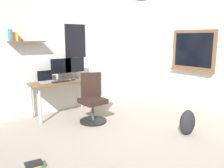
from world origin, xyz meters
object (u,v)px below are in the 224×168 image
(laptop, at_px, (46,79))
(monitor_secondary, at_px, (75,67))
(computer_mouse, at_px, (73,80))
(backpack, at_px, (187,122))
(keyboard, at_px, (61,82))
(monitor_primary, at_px, (61,68))
(office_chair, at_px, (92,101))
(book_stack_on_floor, at_px, (34,166))
(coffee_mug, at_px, (85,76))
(desk, at_px, (62,85))

(laptop, bearing_deg, monitor_secondary, -4.23)
(computer_mouse, bearing_deg, backpack, -67.30)
(computer_mouse, xyz_separation_m, backpack, (0.92, -2.21, -0.53))
(monitor_secondary, bearing_deg, keyboard, -159.38)
(laptop, distance_m, monitor_primary, 0.39)
(monitor_primary, bearing_deg, monitor_secondary, 0.00)
(office_chair, distance_m, book_stack_on_floor, 1.89)
(monitor_primary, xyz_separation_m, computer_mouse, (0.18, -0.16, -0.25))
(office_chair, bearing_deg, book_stack_on_floor, -147.64)
(office_chair, relative_size, computer_mouse, 9.13)
(keyboard, bearing_deg, backpack, -61.41)
(laptop, height_order, computer_mouse, laptop)
(coffee_mug, xyz_separation_m, book_stack_on_floor, (-1.85, -1.69, -0.74))
(desk, height_order, coffee_mug, coffee_mug)
(laptop, bearing_deg, office_chair, -56.68)
(coffee_mug, bearing_deg, keyboard, -175.37)
(desk, relative_size, book_stack_on_floor, 5.51)
(desk, xyz_separation_m, laptop, (-0.29, 0.14, 0.14))
(coffee_mug, bearing_deg, office_chair, -112.47)
(office_chair, relative_size, laptop, 3.06)
(monitor_secondary, xyz_separation_m, keyboard, (-0.42, -0.16, -0.26))
(office_chair, relative_size, keyboard, 2.57)
(laptop, xyz_separation_m, keyboard, (0.23, -0.21, -0.04))
(office_chair, xyz_separation_m, keyboard, (-0.33, 0.64, 0.33))
(computer_mouse, relative_size, backpack, 0.24)
(keyboard, relative_size, backpack, 0.86)
(monitor_secondary, distance_m, keyboard, 0.52)
(book_stack_on_floor, bearing_deg, monitor_primary, 53.41)
(laptop, relative_size, monitor_primary, 0.67)
(backpack, xyz_separation_m, book_stack_on_floor, (-2.44, 0.57, -0.17))
(keyboard, xyz_separation_m, book_stack_on_floor, (-1.23, -1.64, -0.70))
(monitor_primary, distance_m, backpack, 2.73)
(office_chair, distance_m, backpack, 1.80)
(desk, bearing_deg, office_chair, -69.57)
(desk, xyz_separation_m, book_stack_on_floor, (-1.30, -1.71, -0.61))
(coffee_mug, bearing_deg, monitor_primary, 168.09)
(coffee_mug, relative_size, backpack, 0.21)
(keyboard, distance_m, book_stack_on_floor, 2.17)
(computer_mouse, bearing_deg, monitor_primary, 138.76)
(laptop, relative_size, backpack, 0.72)
(monitor_secondary, distance_m, book_stack_on_floor, 2.63)
(desk, height_order, office_chair, office_chair)
(laptop, bearing_deg, backpack, -59.35)
(keyboard, xyz_separation_m, computer_mouse, (0.28, 0.00, 0.01))
(computer_mouse, bearing_deg, coffee_mug, 8.42)
(monitor_primary, bearing_deg, coffee_mug, -11.91)
(monitor_primary, relative_size, book_stack_on_floor, 1.96)
(desk, bearing_deg, book_stack_on_floor, -127.32)
(book_stack_on_floor, bearing_deg, keyboard, 52.95)
(monitor_secondary, relative_size, keyboard, 1.25)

